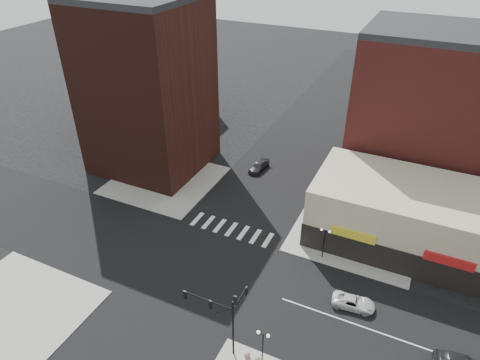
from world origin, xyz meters
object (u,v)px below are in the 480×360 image
at_px(traffic_signal, 225,311).
at_px(white_suv, 353,302).
at_px(street_lamp_ne, 325,236).
at_px(street_lamp_se_a, 263,340).
at_px(dark_sedan_north, 259,166).

distance_m(traffic_signal, white_suv, 14.62).
height_order(street_lamp_ne, white_suv, street_lamp_ne).
height_order(street_lamp_se_a, dark_sedan_north, street_lamp_se_a).
distance_m(street_lamp_se_a, white_suv, 12.09).
distance_m(street_lamp_ne, white_suv, 8.12).
relative_size(white_suv, dark_sedan_north, 0.96).
xyz_separation_m(street_lamp_ne, white_suv, (4.97, -5.84, -2.68)).
bearing_deg(street_lamp_se_a, traffic_signal, 177.43).
distance_m(traffic_signal, street_lamp_se_a, 4.12).
height_order(traffic_signal, white_suv, traffic_signal).
xyz_separation_m(street_lamp_se_a, white_suv, (5.97, 10.16, -2.68)).
height_order(street_lamp_ne, dark_sedan_north, street_lamp_ne).
bearing_deg(white_suv, dark_sedan_north, 36.56).
xyz_separation_m(traffic_signal, white_suv, (9.74, 10.00, -4.35)).
bearing_deg(dark_sedan_north, street_lamp_ne, -40.14).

